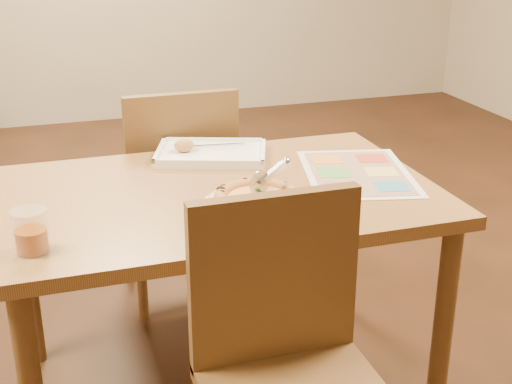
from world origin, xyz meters
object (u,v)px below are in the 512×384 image
object	(u,v)px
dining_table	(219,216)
appetizer_tray	(209,154)
plate	(256,206)
glass_tumbler	(31,234)
chair_far	(179,173)
menu	(357,173)
pizza	(258,198)
pizza_cutter	(269,176)
chair_near	(286,339)

from	to	relation	value
dining_table	appetizer_tray	bearing A→B (deg)	81.10
plate	glass_tumbler	world-z (taller)	glass_tumbler
chair_far	appetizer_tray	distance (m)	0.35
glass_tumbler	menu	bearing A→B (deg)	14.87
dining_table	pizza	size ratio (longest dim) A/B	5.23
pizza	glass_tumbler	world-z (taller)	glass_tumbler
pizza	appetizer_tray	xyz separation A→B (m)	(-0.02, 0.47, -0.02)
pizza	menu	bearing A→B (deg)	23.07
appetizer_tray	dining_table	bearing A→B (deg)	-98.90
pizza	glass_tumbler	xyz separation A→B (m)	(-0.62, -0.10, 0.02)
menu	plate	bearing A→B (deg)	-156.35
pizza	appetizer_tray	bearing A→B (deg)	92.80
chair_far	pizza	world-z (taller)	chair_far
dining_table	pizza	world-z (taller)	pizza
dining_table	glass_tumbler	world-z (taller)	glass_tumbler
pizza_cutter	glass_tumbler	distance (m)	0.67
chair_near	plate	bearing A→B (deg)	81.69
plate	menu	world-z (taller)	plate
chair_near	plate	xyz separation A→B (m)	(0.06, 0.43, 0.16)
plate	appetizer_tray	distance (m)	0.47
chair_far	pizza_cutter	size ratio (longest dim) A/B	3.43
plate	appetizer_tray	size ratio (longest dim) A/B	0.71
dining_table	chair_far	xyz separation A→B (m)	(-0.00, 0.60, -0.07)
dining_table	pizza_cutter	size ratio (longest dim) A/B	9.48
chair_near	appetizer_tray	distance (m)	0.92
pizza_cutter	pizza	bearing A→B (deg)	179.61
glass_tumbler	menu	distance (m)	1.04
plate	glass_tumbler	size ratio (longest dim) A/B	2.75
chair_far	plate	bearing A→B (deg)	94.62
menu	chair_near	bearing A→B (deg)	-127.37
glass_tumbler	pizza_cutter	bearing A→B (deg)	10.35
chair_far	appetizer_tray	world-z (taller)	chair_far
dining_table	glass_tumbler	bearing A→B (deg)	-154.00
plate	menu	xyz separation A→B (m)	(0.40, 0.17, -0.01)
plate	pizza	world-z (taller)	pizza
chair_near	pizza_cutter	bearing A→B (deg)	76.46
dining_table	glass_tumbler	distance (m)	0.62
glass_tumbler	chair_far	bearing A→B (deg)	57.84
dining_table	plate	xyz separation A→B (m)	(0.06, -0.17, 0.09)
dining_table	chair_near	xyz separation A→B (m)	(0.00, -0.60, -0.07)
plate	pizza	distance (m)	0.02
chair_far	pizza	distance (m)	0.79
glass_tumbler	menu	world-z (taller)	glass_tumbler
dining_table	menu	bearing A→B (deg)	0.12
pizza_cutter	appetizer_tray	world-z (taller)	pizza_cutter
dining_table	chair_far	size ratio (longest dim) A/B	2.77
pizza	appetizer_tray	distance (m)	0.47
chair_near	pizza	bearing A→B (deg)	80.88
pizza_cutter	menu	world-z (taller)	pizza_cutter
chair_near	pizza_cutter	xyz separation A→B (m)	(0.11, 0.46, 0.24)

